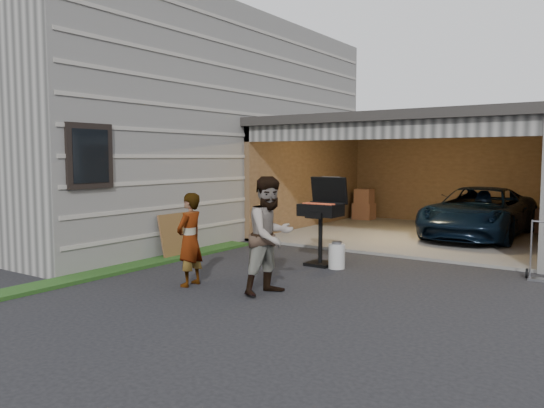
% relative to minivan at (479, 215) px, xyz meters
% --- Properties ---
extents(ground, '(80.00, 80.00, 0.00)m').
position_rel_minivan_xyz_m(ground, '(-2.04, -6.90, -0.60)').
color(ground, black).
rests_on(ground, ground).
extents(house, '(7.00, 11.00, 5.50)m').
position_rel_minivan_xyz_m(house, '(-8.04, -2.90, 2.15)').
color(house, '#474744').
rests_on(house, ground).
extents(groundcover_strip, '(0.50, 8.00, 0.06)m').
position_rel_minivan_xyz_m(groundcover_strip, '(-4.29, -7.90, -0.57)').
color(groundcover_strip, '#193814').
rests_on(groundcover_strip, ground).
extents(garage, '(6.80, 6.30, 2.90)m').
position_rel_minivan_xyz_m(garage, '(-1.27, -0.11, 1.27)').
color(garage, '#605E59').
rests_on(garage, ground).
extents(minivan, '(2.08, 4.36, 1.20)m').
position_rel_minivan_xyz_m(minivan, '(0.00, 0.00, 0.00)').
color(minivan, black).
rests_on(minivan, ground).
extents(woman, '(0.40, 0.56, 1.44)m').
position_rel_minivan_xyz_m(woman, '(-2.54, -7.40, 0.12)').
color(woman, '#9BB1C2').
rests_on(woman, ground).
extents(man, '(0.82, 0.95, 1.71)m').
position_rel_minivan_xyz_m(man, '(-1.24, -7.10, 0.25)').
color(man, '#50391F').
rests_on(man, ground).
extents(bbq_grill, '(0.73, 0.64, 1.62)m').
position_rel_minivan_xyz_m(bbq_grill, '(-1.64, -4.86, 0.36)').
color(bbq_grill, black).
rests_on(bbq_grill, ground).
extents(propane_tank, '(0.37, 0.37, 0.44)m').
position_rel_minivan_xyz_m(propane_tank, '(-1.26, -4.98, -0.38)').
color(propane_tank, silver).
rests_on(propane_tank, ground).
extents(plywood_panel, '(0.22, 0.79, 0.87)m').
position_rel_minivan_xyz_m(plywood_panel, '(-4.38, -5.84, -0.17)').
color(plywood_panel, brown).
rests_on(plywood_panel, ground).
extents(hand_truck, '(0.41, 0.32, 0.97)m').
position_rel_minivan_xyz_m(hand_truck, '(1.86, -3.92, -0.41)').
color(hand_truck, slate).
rests_on(hand_truck, ground).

